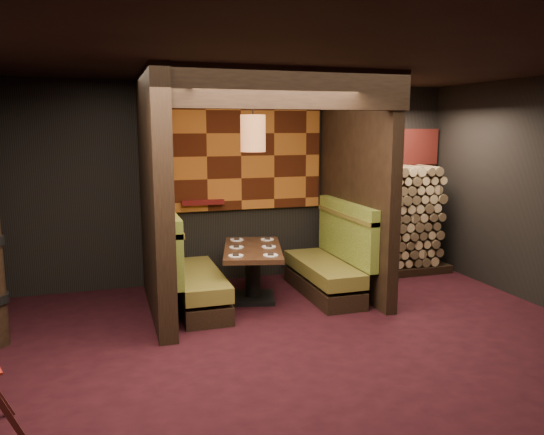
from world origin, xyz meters
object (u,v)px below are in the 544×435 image
at_px(pendant_lamp, 253,133).
at_px(dining_table, 253,265).
at_px(booth_bench_right, 330,265).
at_px(firewood_stack, 394,220).
at_px(booth_bench_left, 189,277).

bearing_deg(pendant_lamp, dining_table, 90.00).
height_order(booth_bench_right, dining_table, booth_bench_right).
relative_size(booth_bench_right, firewood_stack, 0.92).
bearing_deg(booth_bench_right, firewood_stack, 27.35).
distance_m(booth_bench_right, firewood_stack, 1.58).
height_order(booth_bench_left, firewood_stack, firewood_stack).
xyz_separation_m(booth_bench_left, booth_bench_right, (1.89, 0.00, 0.00)).
relative_size(dining_table, firewood_stack, 0.85).
height_order(booth_bench_right, firewood_stack, firewood_stack).
distance_m(booth_bench_left, booth_bench_right, 1.89).
bearing_deg(pendant_lamp, booth_bench_right, -0.13).
distance_m(dining_table, pendant_lamp, 1.68).
distance_m(booth_bench_left, pendant_lamp, 1.94).
bearing_deg(booth_bench_left, booth_bench_right, 0.00).
bearing_deg(booth_bench_left, pendant_lamp, 0.17).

